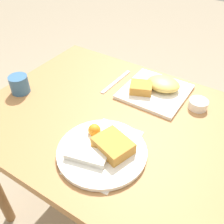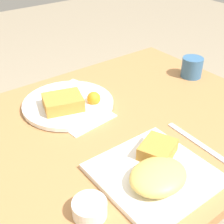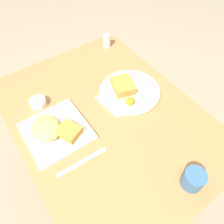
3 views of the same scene
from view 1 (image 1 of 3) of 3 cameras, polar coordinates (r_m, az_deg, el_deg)
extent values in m
plane|color=gray|center=(1.56, 0.78, -21.15)|extent=(8.00, 8.00, 0.00)
cube|color=#B27A47|center=(1.01, 1.12, -2.14)|extent=(1.05, 0.79, 0.04)
cylinder|color=olive|center=(1.65, -6.63, 1.35)|extent=(0.05, 0.05, 0.67)
cube|color=silver|center=(0.88, -1.52, -8.58)|extent=(0.19, 0.30, 0.00)
cube|color=white|center=(1.13, 9.34, 4.41)|extent=(0.26, 0.26, 0.01)
ellipsoid|color=#EAC660|center=(1.14, 11.08, 6.07)|extent=(0.14, 0.12, 0.04)
cube|color=#C68938|center=(1.11, 6.19, 5.36)|extent=(0.11, 0.11, 0.04)
cylinder|color=white|center=(0.87, -2.22, -8.57)|extent=(0.30, 0.30, 0.01)
cube|color=#C68938|center=(0.85, 0.25, -7.25)|extent=(0.14, 0.13, 0.04)
cube|color=silver|center=(0.84, -5.55, -9.39)|extent=(0.14, 0.09, 0.02)
sphere|color=orange|center=(0.91, -3.85, -3.94)|extent=(0.04, 0.04, 0.04)
cylinder|color=white|center=(1.09, 18.25, 1.62)|extent=(0.07, 0.07, 0.04)
cylinder|color=#D1B775|center=(1.08, 18.42, 2.28)|extent=(0.06, 0.06, 0.00)
cube|color=silver|center=(1.19, 0.91, 6.66)|extent=(0.02, 0.22, 0.00)
cylinder|color=#386693|center=(1.17, -19.51, 5.70)|extent=(0.08, 0.08, 0.08)
camera|label=2|loc=(1.24, 41.19, 26.54)|focal=50.00mm
camera|label=3|loc=(1.32, -14.32, 45.52)|focal=35.00mm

